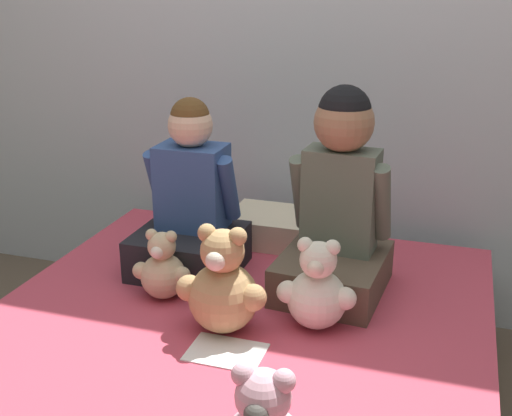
{
  "coord_description": "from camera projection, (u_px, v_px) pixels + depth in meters",
  "views": [
    {
      "loc": [
        0.59,
        -1.44,
        1.36
      ],
      "look_at": [
        0.0,
        0.39,
        0.66
      ],
      "focal_mm": 45.0,
      "sensor_mm": 36.0,
      "label": 1
    }
  ],
  "objects": [
    {
      "name": "teddy_bear_between_children",
      "position": [
        223.0,
        287.0,
        1.84
      ],
      "size": [
        0.27,
        0.2,
        0.32
      ],
      "rotation": [
        0.0,
        0.0,
        0.01
      ],
      "color": "tan",
      "rests_on": "bed"
    },
    {
      "name": "sign_card",
      "position": [
        226.0,
        352.0,
        1.76
      ],
      "size": [
        0.21,
        0.15,
        0.0
      ],
      "color": "white",
      "rests_on": "bed"
    },
    {
      "name": "child_on_right",
      "position": [
        338.0,
        208.0,
        2.05
      ],
      "size": [
        0.35,
        0.41,
        0.67
      ],
      "rotation": [
        0.0,
        0.0,
        -0.07
      ],
      "color": "brown",
      "rests_on": "bed"
    },
    {
      "name": "teddy_bear_held_by_left_child",
      "position": [
        163.0,
        269.0,
        2.04
      ],
      "size": [
        0.19,
        0.15,
        0.23
      ],
      "rotation": [
        0.0,
        0.0,
        0.06
      ],
      "color": "#D1B78E",
      "rests_on": "bed"
    },
    {
      "name": "pillow_at_headboard",
      "position": [
        288.0,
        229.0,
        2.48
      ],
      "size": [
        0.45,
        0.27,
        0.11
      ],
      "color": "beige",
      "rests_on": "bed"
    },
    {
      "name": "wall_behind_bed",
      "position": [
        312.0,
        6.0,
        2.47
      ],
      "size": [
        8.0,
        0.06,
        2.5
      ],
      "color": "silver",
      "rests_on": "ground_plane"
    },
    {
      "name": "child_on_left",
      "position": [
        190.0,
        208.0,
        2.2
      ],
      "size": [
        0.35,
        0.33,
        0.6
      ],
      "rotation": [
        0.0,
        0.0,
        0.0
      ],
      "color": "black",
      "rests_on": "bed"
    },
    {
      "name": "bed",
      "position": [
        215.0,
        405.0,
        1.85
      ],
      "size": [
        1.52,
        1.92,
        0.38
      ],
      "color": "#997F60",
      "rests_on": "ground_plane"
    },
    {
      "name": "teddy_bear_held_by_right_child",
      "position": [
        317.0,
        290.0,
        1.86
      ],
      "size": [
        0.23,
        0.18,
        0.28
      ],
      "rotation": [
        0.0,
        0.0,
        0.06
      ],
      "color": "silver",
      "rests_on": "bed"
    }
  ]
}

